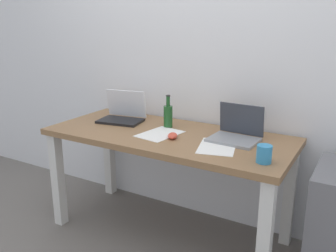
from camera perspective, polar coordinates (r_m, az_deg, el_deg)
ground_plane at (r=2.69m, az=0.00°, el=-16.43°), size 8.00×8.00×0.00m
back_wall at (r=2.64m, az=4.63°, el=12.85°), size 5.20×0.08×2.60m
desk at (r=2.41m, az=0.00°, el=-3.55°), size 1.63×0.71×0.74m
laptop_left at (r=2.68m, az=-7.23°, el=1.82°), size 0.34×0.27×0.22m
laptop_right at (r=2.27m, az=10.74°, el=-1.10°), size 0.30×0.25×0.21m
beer_bottle at (r=2.50m, az=0.01°, el=1.72°), size 0.06×0.06×0.23m
computer_mouse at (r=2.27m, az=0.72°, el=-1.56°), size 0.09×0.12×0.03m
coffee_mug at (r=1.94m, az=15.01°, el=-4.31°), size 0.08×0.08×0.09m
paper_sheet_front_right at (r=2.14m, az=7.80°, el=-3.26°), size 0.28×0.34×0.00m
paper_sheet_center at (r=2.36m, az=-1.32°, el=-1.26°), size 0.25×0.32×0.00m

